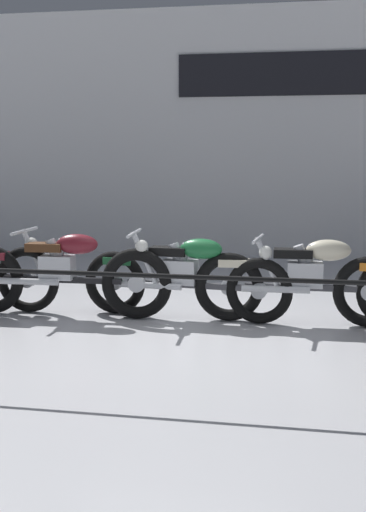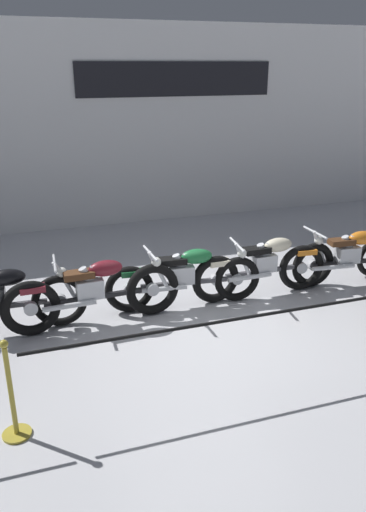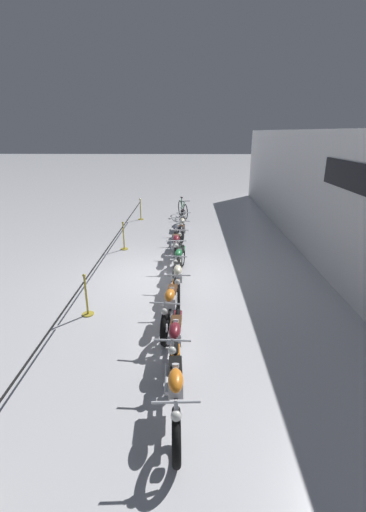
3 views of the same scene
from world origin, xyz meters
name	(u,v)px [view 3 (image 3 of 3)]	position (x,y,z in m)	size (l,w,h in m)	color
ground_plane	(158,276)	(0.00, 0.00, 0.00)	(120.00, 120.00, 0.00)	silver
back_wall	(338,208)	(0.00, 5.12, 2.10)	(28.00, 0.29, 4.20)	white
motorcycle_black_0	(183,219)	(-5.35, 0.66, 0.47)	(2.35, 0.62, 0.94)	black
motorcycle_cream_1	(182,227)	(-3.97, 0.66, 0.46)	(2.11, 0.62, 0.91)	black
motorcycle_black_2	(181,236)	(-2.63, 0.64, 0.48)	(2.37, 0.62, 0.95)	black
motorcycle_maroon_3	(176,247)	(-1.38, 0.50, 0.47)	(2.44, 0.62, 0.97)	black
motorcycle_green_4	(179,261)	(-0.03, 0.64, 0.46)	(2.33, 0.62, 0.93)	black
motorcycle_cream_5	(178,279)	(1.29, 0.64, 0.47)	(2.43, 0.62, 0.95)	black
motorcycle_orange_6	(171,305)	(2.72, 0.54, 0.47)	(2.40, 0.62, 0.95)	black
motorcycle_maroon_7	(175,339)	(4.05, 0.69, 0.46)	(2.07, 0.62, 0.91)	black
motorcycle_orange_8	(176,390)	(5.42, 0.75, 0.48)	(2.27, 0.62, 0.95)	black
bicycle	(183,209)	(-7.64, 0.61, 0.40)	(1.72, 0.63, 0.98)	black
stanchion_far_left	(119,236)	(-1.62, -1.47, 0.77)	(14.01, 0.28, 1.05)	gold
stanchion_mid_left	(124,240)	(-2.47, -1.47, 0.36)	(0.28, 0.28, 1.05)	gold
stanchion_mid_right	(87,301)	(2.37, -1.47, 0.36)	(0.28, 0.28, 1.05)	gold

